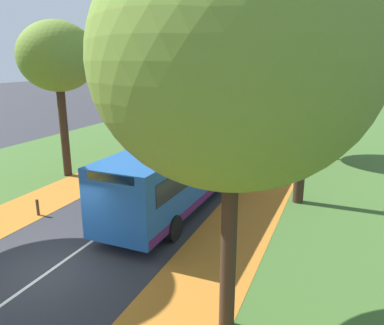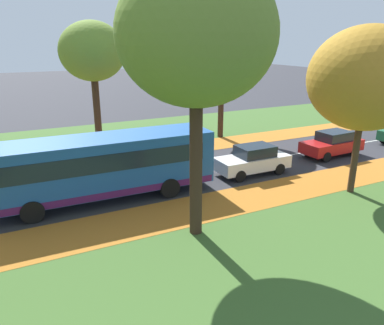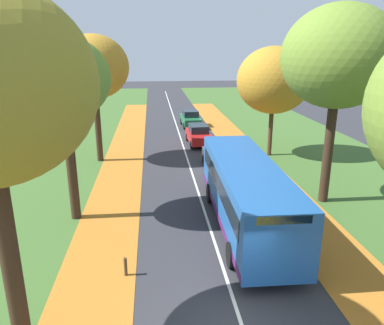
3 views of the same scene
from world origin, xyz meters
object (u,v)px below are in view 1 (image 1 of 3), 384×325
at_px(bollard_third, 38,207).
at_px(tree_right_mid, 318,73).
at_px(tree_right_near, 311,35).
at_px(car_green_third_in_line, 271,118).
at_px(tree_left_mid, 145,58).
at_px(tree_right_nearest, 234,61).
at_px(car_white_lead, 237,149).
at_px(tree_left_near, 57,58).
at_px(car_red_following, 253,131).
at_px(bus, 181,169).

bearing_deg(bollard_third, tree_right_mid, 56.10).
height_order(tree_right_near, tree_right_mid, tree_right_near).
distance_m(tree_right_mid, car_green_third_in_line, 12.93).
xyz_separation_m(tree_right_mid, bollard_third, (-9.77, -14.54, -5.16)).
xyz_separation_m(tree_left_mid, tree_right_nearest, (12.10, -17.96, -0.13)).
height_order(tree_right_nearest, car_white_lead, tree_right_nearest).
bearing_deg(car_green_third_in_line, bollard_third, -100.97).
bearing_deg(car_green_third_in_line, car_white_lead, -88.16).
bearing_deg(tree_left_mid, tree_left_near, -89.81).
height_order(tree_left_near, tree_left_mid, tree_left_mid).
height_order(tree_left_mid, tree_right_near, tree_right_near).
xyz_separation_m(bollard_third, car_white_lead, (5.40, 11.71, 0.46)).
distance_m(tree_left_mid, car_green_third_in_line, 14.66).
bearing_deg(car_red_following, tree_left_mid, -152.80).
relative_size(tree_right_near, car_red_following, 2.30).
bearing_deg(bollard_third, tree_left_near, 117.78).
xyz_separation_m(tree_left_near, tree_left_mid, (-0.03, 9.38, 0.03)).
bearing_deg(car_red_following, tree_right_nearest, -78.29).
xyz_separation_m(bus, car_white_lead, (0.27, 8.35, -0.89)).
bearing_deg(tree_right_mid, tree_left_mid, -179.49).
bearing_deg(bus, tree_right_nearest, -58.19).
xyz_separation_m(bollard_third, car_green_third_in_line, (4.96, 25.57, 0.46)).
xyz_separation_m(bus, car_green_third_in_line, (-0.18, 22.21, -0.89)).
distance_m(tree_right_near, bollard_third, 13.48).
xyz_separation_m(tree_left_near, tree_right_nearest, (12.07, -8.58, -0.10)).
distance_m(tree_left_near, tree_left_mid, 9.38).
relative_size(tree_left_near, car_white_lead, 1.99).
distance_m(tree_right_near, bus, 7.81).
bearing_deg(car_green_third_in_line, bus, -89.54).
height_order(car_white_lead, car_green_third_in_line, same).
bearing_deg(car_green_third_in_line, tree_right_nearest, -81.30).
bearing_deg(car_white_lead, car_red_following, 94.50).
relative_size(tree_right_nearest, tree_right_mid, 1.14).
xyz_separation_m(tree_right_near, car_red_following, (-5.11, 12.56, -6.52)).
height_order(tree_left_near, bollard_third, tree_left_near).
relative_size(tree_right_nearest, car_white_lead, 2.14).
height_order(tree_left_mid, car_red_following, tree_left_mid).
bearing_deg(bollard_third, tree_right_nearest, -20.59).
relative_size(tree_right_mid, bollard_third, 11.12).
bearing_deg(bus, car_red_following, 90.96).
height_order(tree_right_nearest, bus, tree_right_nearest).
bearing_deg(car_red_following, car_green_third_in_line, 89.41).
distance_m(tree_right_nearest, bus, 9.36).
bearing_deg(tree_right_nearest, tree_right_near, 86.45).
height_order(tree_right_mid, car_white_lead, tree_right_mid).
xyz_separation_m(tree_left_near, bollard_third, (2.66, -5.04, -6.11)).
bearing_deg(tree_right_mid, tree_right_nearest, -91.14).
height_order(tree_left_near, tree_right_near, tree_right_near).
distance_m(tree_right_nearest, car_red_following, 23.00).
xyz_separation_m(tree_left_near, tree_right_near, (12.65, 0.72, 0.87)).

